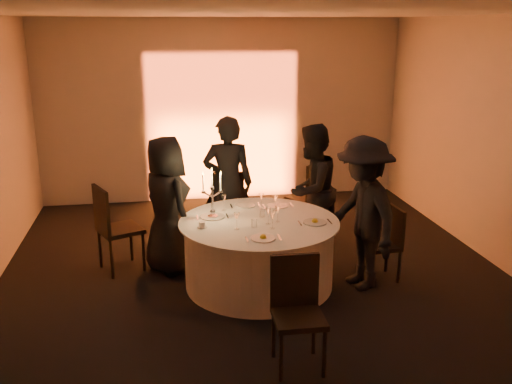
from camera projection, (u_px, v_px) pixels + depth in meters
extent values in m
plane|color=black|center=(259.00, 284.00, 6.59)|extent=(7.00, 7.00, 0.00)
plane|color=silver|center=(259.00, 12.00, 5.75)|extent=(7.00, 7.00, 0.00)
plane|color=#BCB6AF|center=(222.00, 111.00, 9.48)|extent=(7.00, 0.00, 7.00)
plane|color=#BCB6AF|center=(381.00, 310.00, 2.86)|extent=(7.00, 0.00, 7.00)
plane|color=#BCB6AF|center=(511.00, 148.00, 6.66)|extent=(0.00, 7.00, 7.00)
cube|color=black|center=(226.00, 199.00, 9.60)|extent=(0.25, 0.12, 0.10)
cylinder|color=black|center=(259.00, 283.00, 6.59)|extent=(0.60, 0.60, 0.03)
cylinder|color=black|center=(259.00, 254.00, 6.49)|extent=(0.20, 0.20, 0.75)
cylinder|color=white|center=(259.00, 254.00, 6.49)|extent=(1.68, 1.68, 0.75)
cylinder|color=white|center=(259.00, 222.00, 6.38)|extent=(1.80, 1.80, 0.02)
cube|color=black|center=(120.00, 230.00, 6.85)|extent=(0.62, 0.62, 0.05)
cube|color=black|center=(101.00, 210.00, 6.65)|extent=(0.23, 0.44, 0.53)
cylinder|color=black|center=(144.00, 252.00, 6.87)|extent=(0.04, 0.04, 0.50)
cylinder|color=black|center=(131.00, 242.00, 7.19)|extent=(0.04, 0.04, 0.50)
cylinder|color=black|center=(112.00, 259.00, 6.65)|extent=(0.04, 0.04, 0.50)
cylinder|color=black|center=(100.00, 248.00, 6.97)|extent=(0.04, 0.04, 0.50)
cube|color=black|center=(228.00, 204.00, 7.95)|extent=(0.47, 0.47, 0.05)
cube|color=black|center=(228.00, 190.00, 7.68)|extent=(0.43, 0.08, 0.49)
cylinder|color=black|center=(241.00, 216.00, 8.20)|extent=(0.04, 0.04, 0.46)
cylinder|color=black|center=(215.00, 217.00, 8.18)|extent=(0.04, 0.04, 0.46)
cylinder|color=black|center=(242.00, 225.00, 7.85)|extent=(0.04, 0.04, 0.46)
cylinder|color=black|center=(215.00, 225.00, 7.82)|extent=(0.04, 0.04, 0.46)
cube|color=black|center=(307.00, 199.00, 8.09)|extent=(0.64, 0.64, 0.05)
cube|color=black|center=(318.00, 182.00, 7.86)|extent=(0.41, 0.28, 0.53)
cylinder|color=black|center=(306.00, 210.00, 8.43)|extent=(0.04, 0.04, 0.50)
cylinder|color=black|center=(287.00, 216.00, 8.18)|extent=(0.04, 0.04, 0.50)
cylinder|color=black|center=(326.00, 216.00, 8.14)|extent=(0.04, 0.04, 0.50)
cylinder|color=black|center=(307.00, 223.00, 7.89)|extent=(0.04, 0.04, 0.50)
cube|color=black|center=(381.00, 246.00, 6.62)|extent=(0.40, 0.40, 0.05)
cube|color=black|center=(396.00, 225.00, 6.59)|extent=(0.07, 0.38, 0.43)
cylinder|color=black|center=(361.00, 258.00, 6.79)|extent=(0.04, 0.04, 0.41)
cylinder|color=black|center=(373.00, 269.00, 6.49)|extent=(0.04, 0.04, 0.41)
cylinder|color=black|center=(386.00, 256.00, 6.86)|extent=(0.04, 0.04, 0.41)
cylinder|color=black|center=(399.00, 267.00, 6.56)|extent=(0.04, 0.04, 0.41)
cube|color=black|center=(299.00, 318.00, 4.87)|extent=(0.44, 0.44, 0.05)
cube|color=black|center=(295.00, 280.00, 4.97)|extent=(0.43, 0.05, 0.49)
cylinder|color=black|center=(281.00, 357.00, 4.73)|extent=(0.04, 0.04, 0.46)
cylinder|color=black|center=(324.00, 353.00, 4.78)|extent=(0.04, 0.04, 0.46)
cylinder|color=black|center=(274.00, 334.00, 5.08)|extent=(0.04, 0.04, 0.46)
cylinder|color=black|center=(314.00, 331.00, 5.13)|extent=(0.04, 0.04, 0.46)
imported|color=black|center=(167.00, 205.00, 6.74)|extent=(0.86, 0.96, 1.65)
imported|color=black|center=(228.00, 184.00, 7.43)|extent=(0.71, 0.53, 1.78)
imported|color=black|center=(311.00, 190.00, 7.31)|extent=(1.04, 1.03, 1.69)
imported|color=black|center=(363.00, 214.00, 6.32)|extent=(0.85, 1.23, 1.73)
cylinder|color=silver|center=(212.00, 217.00, 6.50)|extent=(0.28, 0.28, 0.01)
cube|color=silver|center=(197.00, 218.00, 6.47)|extent=(0.01, 0.17, 0.01)
cube|color=silver|center=(227.00, 216.00, 6.53)|extent=(0.02, 0.17, 0.01)
cylinder|color=silver|center=(245.00, 205.00, 6.90)|extent=(0.25, 0.25, 0.01)
cube|color=silver|center=(231.00, 206.00, 6.88)|extent=(0.02, 0.17, 0.01)
cube|color=silver|center=(259.00, 205.00, 6.93)|extent=(0.02, 0.17, 0.01)
cylinder|color=silver|center=(278.00, 206.00, 6.89)|extent=(0.25, 0.25, 0.01)
cube|color=silver|center=(264.00, 206.00, 6.86)|extent=(0.02, 0.17, 0.01)
cube|color=silver|center=(291.00, 205.00, 6.92)|extent=(0.02, 0.17, 0.01)
cylinder|color=silver|center=(315.00, 222.00, 6.31)|extent=(0.26, 0.26, 0.01)
cube|color=silver|center=(300.00, 223.00, 6.28)|extent=(0.02, 0.17, 0.01)
cube|color=silver|center=(330.00, 222.00, 6.34)|extent=(0.01, 0.17, 0.01)
sphere|color=yellow|center=(315.00, 219.00, 6.30)|extent=(0.07, 0.07, 0.07)
cylinder|color=silver|center=(263.00, 238.00, 5.83)|extent=(0.25, 0.25, 0.01)
cube|color=silver|center=(247.00, 239.00, 5.81)|extent=(0.02, 0.17, 0.01)
cube|color=silver|center=(279.00, 237.00, 5.86)|extent=(0.02, 0.17, 0.01)
sphere|color=yellow|center=(263.00, 235.00, 5.82)|extent=(0.07, 0.07, 0.07)
cylinder|color=silver|center=(202.00, 227.00, 6.17)|extent=(0.11, 0.11, 0.01)
cylinder|color=silver|center=(202.00, 224.00, 6.16)|extent=(0.07, 0.07, 0.06)
cylinder|color=silver|center=(213.00, 216.00, 6.50)|extent=(0.12, 0.12, 0.02)
sphere|color=silver|center=(213.00, 212.00, 6.48)|extent=(0.06, 0.06, 0.06)
cylinder|color=silver|center=(212.00, 202.00, 6.45)|extent=(0.02, 0.02, 0.31)
cylinder|color=silver|center=(212.00, 188.00, 6.40)|extent=(0.05, 0.05, 0.03)
cylinder|color=white|center=(212.00, 179.00, 6.37)|extent=(0.02, 0.02, 0.20)
cone|color=#FFAB2D|center=(212.00, 169.00, 6.34)|extent=(0.02, 0.02, 0.03)
cylinder|color=silver|center=(208.00, 195.00, 6.42)|extent=(0.11, 0.02, 0.07)
cylinder|color=silver|center=(203.00, 192.00, 6.40)|extent=(0.05, 0.05, 0.03)
cylinder|color=white|center=(203.00, 183.00, 6.37)|extent=(0.02, 0.02, 0.20)
cone|color=#FFAB2D|center=(203.00, 173.00, 6.34)|extent=(0.02, 0.02, 0.03)
cylinder|color=silver|center=(217.00, 194.00, 6.43)|extent=(0.11, 0.02, 0.07)
cylinder|color=silver|center=(221.00, 191.00, 6.43)|extent=(0.05, 0.05, 0.03)
cylinder|color=white|center=(221.00, 182.00, 6.40)|extent=(0.02, 0.02, 0.20)
cone|color=#FFAB2D|center=(221.00, 172.00, 6.37)|extent=(0.02, 0.02, 0.03)
cylinder|color=silver|center=(278.00, 222.00, 6.34)|extent=(0.06, 0.06, 0.01)
cylinder|color=silver|center=(278.00, 217.00, 6.33)|extent=(0.01, 0.01, 0.10)
cone|color=silver|center=(278.00, 210.00, 6.30)|extent=(0.07, 0.07, 0.09)
cylinder|color=silver|center=(272.00, 228.00, 6.14)|extent=(0.06, 0.06, 0.01)
cylinder|color=silver|center=(272.00, 224.00, 6.12)|extent=(0.01, 0.01, 0.10)
cone|color=silver|center=(272.00, 216.00, 6.10)|extent=(0.07, 0.07, 0.09)
cylinder|color=silver|center=(268.00, 224.00, 6.27)|extent=(0.06, 0.06, 0.01)
cylinder|color=silver|center=(268.00, 220.00, 6.25)|extent=(0.01, 0.01, 0.10)
cone|color=silver|center=(268.00, 212.00, 6.23)|extent=(0.07, 0.07, 0.09)
cylinder|color=silver|center=(224.00, 210.00, 6.73)|extent=(0.06, 0.06, 0.01)
cylinder|color=silver|center=(224.00, 206.00, 6.72)|extent=(0.01, 0.01, 0.10)
cone|color=silver|center=(224.00, 199.00, 6.69)|extent=(0.07, 0.07, 0.09)
cylinder|color=silver|center=(237.00, 229.00, 6.11)|extent=(0.06, 0.06, 0.01)
cylinder|color=silver|center=(237.00, 225.00, 6.09)|extent=(0.01, 0.01, 0.10)
cone|color=silver|center=(237.00, 217.00, 6.07)|extent=(0.07, 0.07, 0.09)
cylinder|color=silver|center=(261.00, 209.00, 6.79)|extent=(0.06, 0.06, 0.01)
cylinder|color=silver|center=(261.00, 205.00, 6.78)|extent=(0.01, 0.01, 0.10)
cone|color=silver|center=(261.00, 197.00, 6.75)|extent=(0.07, 0.07, 0.09)
cylinder|color=silver|center=(275.00, 211.00, 6.72)|extent=(0.06, 0.06, 0.01)
cylinder|color=silver|center=(275.00, 206.00, 6.71)|extent=(0.01, 0.01, 0.10)
cone|color=silver|center=(275.00, 199.00, 6.68)|extent=(0.07, 0.07, 0.09)
cylinder|color=silver|center=(262.00, 213.00, 6.51)|extent=(0.07, 0.07, 0.09)
cylinder|color=silver|center=(254.00, 224.00, 6.16)|extent=(0.07, 0.07, 0.09)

